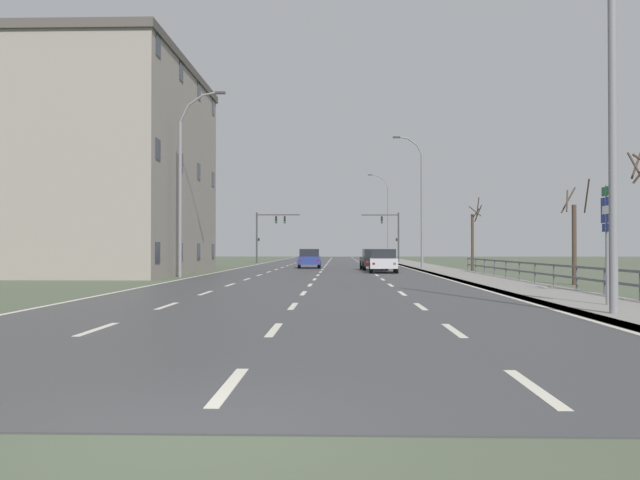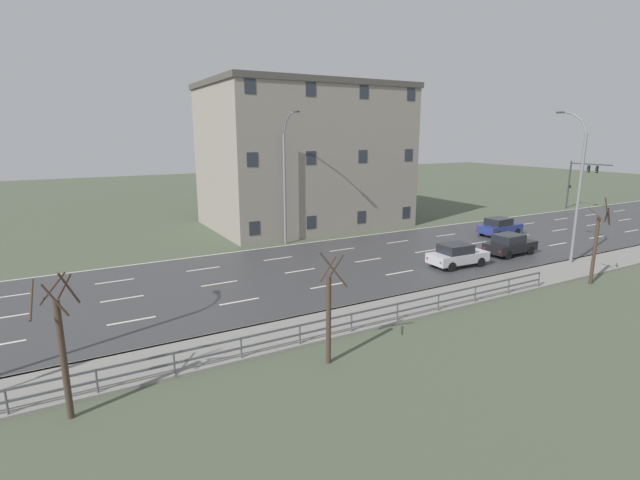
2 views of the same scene
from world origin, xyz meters
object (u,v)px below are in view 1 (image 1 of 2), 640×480
Objects in this scene: traffic_signal_right at (392,230)px; brick_building at (94,170)px; street_lamp_midground at (420,204)px; car_distant at (374,259)px; street_lamp_left_bank at (183,186)px; car_mid_centre at (309,258)px; street_lamp_distant at (387,218)px; street_lamp_foreground at (607,77)px; traffic_signal_left at (268,228)px; highway_sign at (607,230)px; car_far_left at (383,261)px.

brick_building is (-21.58, -33.16, 2.99)m from traffic_signal_right.
car_distant is (-3.63, -1.58, -4.22)m from street_lamp_midground.
car_mid_centre is (6.23, 17.67, -4.27)m from street_lamp_left_bank.
street_lamp_midground is 0.91× the size of street_lamp_distant.
car_distant is 0.23× the size of brick_building.
brick_building is (-21.90, 26.88, 1.08)m from street_lamp_foreground.
brick_building reaches higher than street_lamp_foreground.
highway_sign is at bearing -75.07° from traffic_signal_left.
traffic_signal_left is (-14.13, 22.93, -1.16)m from street_lamp_midground.
street_lamp_foreground is at bearing -76.49° from traffic_signal_left.
traffic_signal_left is at bearing 121.65° from street_lamp_midground.
highway_sign is at bearing -78.37° from car_mid_centre.
highway_sign is 0.59× the size of traffic_signal_left.
car_mid_centre is 1.00× the size of car_distant.
brick_building reaches higher than car_distant.
highway_sign is at bearing -88.41° from street_lamp_midground.
street_lamp_left_bank reaches higher than car_mid_centre.
car_distant is (-3.60, -37.58, -4.69)m from street_lamp_distant.
traffic_signal_right reaches higher than traffic_signal_left.
street_lamp_left_bank is 17.58m from car_distant.
street_lamp_distant is 2.70× the size of car_distant.
car_distant is at bearing -95.48° from street_lamp_distant.
street_lamp_midground is at bearing 90.04° from street_lamp_foreground.
car_mid_centre is 19.04m from brick_building.
street_lamp_distant is (-0.03, 35.99, 0.47)m from street_lamp_midground.
traffic_signal_left reaches higher than car_far_left.
traffic_signal_right is 1.35× the size of car_distant.
street_lamp_midground is 2.46× the size of car_far_left.
traffic_signal_right is 39.67m from brick_building.
car_far_left is (10.85, -30.15, -3.06)m from traffic_signal_left.
street_lamp_distant is 3.43× the size of highway_sign.
street_lamp_foreground is 2.71× the size of car_distant.
traffic_signal_right is 1.00× the size of traffic_signal_left.
street_lamp_midground is 2.45× the size of car_distant.
street_lamp_foreground is 4.31m from highway_sign.
street_lamp_distant is 69.67m from highway_sign.
street_lamp_foreground reaches higher than highway_sign.
traffic_signal_right is at bearing 80.01° from car_distant.
traffic_signal_left reaches higher than highway_sign.
highway_sign is (0.93, -33.59, -2.92)m from street_lamp_midground.
street_lamp_midground is 5.79m from car_distant.
car_mid_centre is (-5.37, 10.49, 0.00)m from car_far_left.
car_far_left is at bearing 99.08° from highway_sign.
street_lamp_midground is at bearing -89.95° from street_lamp_distant.
brick_building reaches higher than car_mid_centre.
car_mid_centre is (5.48, -19.66, -3.06)m from traffic_signal_left.
traffic_signal_right is (-0.32, 60.04, -1.91)m from street_lamp_foreground.
street_lamp_midground is at bearing -89.29° from traffic_signal_right.
street_lamp_midground is at bearing -23.67° from car_mid_centre.
highway_sign is (15.82, -19.19, -2.97)m from street_lamp_left_bank.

